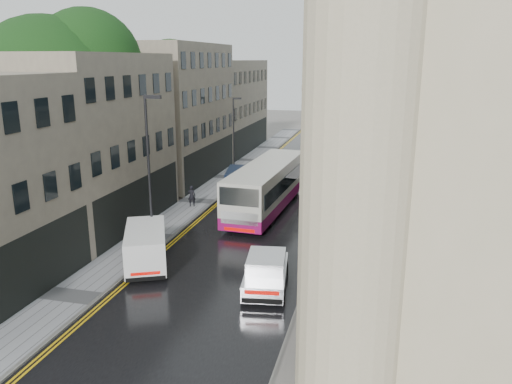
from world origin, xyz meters
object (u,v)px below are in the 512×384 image
at_px(lamp_post_far, 234,137).
at_px(navy_van, 224,191).
at_px(cream_bus, 234,198).
at_px(lamp_post_near, 149,175).
at_px(white_lorry, 307,159).
at_px(tree_near, 53,121).
at_px(tree_far, 149,112).
at_px(silver_hatchback, 244,284).
at_px(pedestrian, 192,196).
at_px(white_van, 126,260).

bearing_deg(lamp_post_far, navy_van, -95.11).
relative_size(cream_bus, lamp_post_near, 1.44).
bearing_deg(white_lorry, lamp_post_near, -114.67).
xyz_separation_m(tree_near, tree_far, (0.30, 13.00, -0.72)).
distance_m(cream_bus, silver_hatchback, 11.51).
bearing_deg(pedestrian, white_van, 85.28).
xyz_separation_m(navy_van, lamp_post_near, (-1.47, -8.95, 3.10)).
relative_size(white_lorry, white_van, 1.88).
height_order(cream_bus, lamp_post_near, lamp_post_near).
bearing_deg(tree_far, tree_near, -91.32).
relative_size(white_lorry, lamp_post_far, 1.24).
bearing_deg(tree_far, navy_van, -37.19).
bearing_deg(tree_near, navy_van, 33.92).
distance_m(tree_near, lamp_post_near, 8.60).
relative_size(cream_bus, white_lorry, 1.41).
distance_m(white_lorry, white_van, 22.32).
bearing_deg(white_lorry, white_van, -109.93).
distance_m(tree_far, lamp_post_near, 17.51).
relative_size(tree_near, lamp_post_far, 1.94).
bearing_deg(lamp_post_near, lamp_post_far, 91.77).
relative_size(white_lorry, pedestrian, 5.62).
relative_size(navy_van, pedestrian, 3.38).
xyz_separation_m(tree_far, silver_hatchback, (14.21, -20.49, -5.38)).
distance_m(white_van, lamp_post_near, 5.31).
xyz_separation_m(tree_near, cream_bus, (10.85, 3.39, -5.21)).
xyz_separation_m(white_van, lamp_post_far, (-1.48, 24.00, 2.61)).
distance_m(tree_far, pedestrian, 10.96).
bearing_deg(tree_far, white_van, -68.09).
distance_m(silver_hatchback, lamp_post_far, 26.04).
xyz_separation_m(cream_bus, white_lorry, (3.27, 11.32, 0.63)).
bearing_deg(cream_bus, pedestrian, 150.59).
height_order(white_lorry, white_van, white_lorry).
relative_size(cream_bus, pedestrian, 7.91).
bearing_deg(lamp_post_far, tree_near, -129.24).
height_order(cream_bus, pedestrian, cream_bus).
bearing_deg(white_lorry, cream_bus, -110.80).
xyz_separation_m(white_lorry, white_van, (-5.86, -21.50, -1.27)).
distance_m(tree_near, pedestrian, 10.88).
distance_m(white_lorry, lamp_post_far, 7.88).
bearing_deg(lamp_post_near, white_van, -84.22).
bearing_deg(tree_near, lamp_post_far, 68.52).
height_order(silver_hatchback, navy_van, navy_van).
xyz_separation_m(white_lorry, silver_hatchback, (0.39, -22.19, -1.51)).
xyz_separation_m(tree_far, cream_bus, (10.55, -9.61, -4.50)).
xyz_separation_m(silver_hatchback, lamp_post_near, (-6.74, 4.75, 3.64)).
relative_size(tree_far, navy_van, 2.33).
bearing_deg(tree_far, silver_hatchback, -55.26).
bearing_deg(white_van, pedestrian, 71.57).
relative_size(white_lorry, silver_hatchback, 2.02).
distance_m(pedestrian, lamp_post_far, 11.59).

